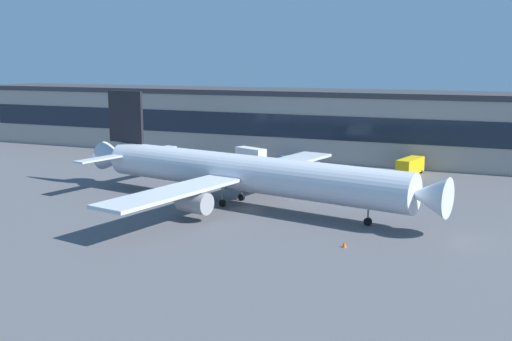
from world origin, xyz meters
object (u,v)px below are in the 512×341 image
airliner (241,173)px  traffic_cone_0 (344,244)px  catering_truck (250,156)px  fuel_truck (410,165)px  baggage_tug (316,167)px  follow_me_car (203,157)px  pushback_tractor (289,160)px

airliner → traffic_cone_0: 26.28m
airliner → catering_truck: size_ratio=8.35×
airliner → traffic_cone_0: bearing=-36.2°
catering_truck → traffic_cone_0: 58.80m
fuel_truck → baggage_tug: fuel_truck is taller
airliner → follow_me_car: size_ratio=14.03×
fuel_truck → baggage_tug: (-18.52, -4.47, -0.80)m
fuel_truck → follow_me_car: size_ratio=1.93×
airliner → pushback_tractor: 39.50m
baggage_tug → traffic_cone_0: bearing=-68.5°
catering_truck → pushback_tractor: bearing=41.2°
pushback_tractor → traffic_cone_0: (26.96, -54.05, -0.68)m
fuel_truck → pushback_tractor: fuel_truck is taller
airliner → baggage_tug: size_ratio=15.57×
airliner → fuel_truck: bearing=61.1°
traffic_cone_0 → fuel_truck: bearing=90.4°
pushback_tractor → baggage_tug: (8.09, -6.14, 0.04)m
catering_truck → pushback_tractor: (6.77, 5.93, -1.24)m
catering_truck → traffic_cone_0: (33.73, -48.12, -1.92)m
follow_me_car → catering_truck: bearing=-8.7°
traffic_cone_0 → baggage_tug: bearing=111.5°
airliner → baggage_tug: airliner is taller
follow_me_car → baggage_tug: 27.45m
baggage_tug → catering_truck: bearing=179.2°
follow_me_car → baggage_tug: (27.37, -2.12, -0.00)m
follow_me_car → airliner: bearing=-53.9°
airliner → catering_truck: bearing=111.4°
fuel_truck → pushback_tractor: size_ratio=1.67×
follow_me_car → pushback_tractor: bearing=11.8°
catering_truck → baggage_tug: catering_truck is taller
pushback_tractor → traffic_cone_0: bearing=-63.5°
pushback_tractor → airliner: bearing=-81.1°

